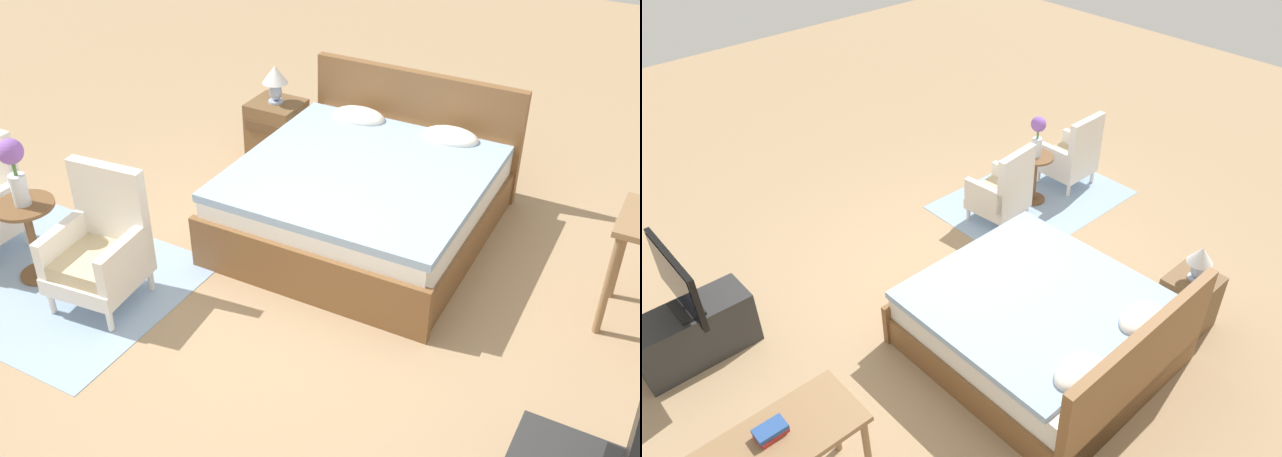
{
  "view_description": "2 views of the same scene",
  "coord_description": "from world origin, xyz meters",
  "views": [
    {
      "loc": [
        2.02,
        -3.44,
        3.18
      ],
      "look_at": [
        0.15,
        -0.08,
        0.64
      ],
      "focal_mm": 42.0,
      "sensor_mm": 36.0,
      "label": 1
    },
    {
      "loc": [
        3.01,
        3.26,
        4.02
      ],
      "look_at": [
        0.02,
        -0.0,
        0.82
      ],
      "focal_mm": 35.0,
      "sensor_mm": 36.0,
      "label": 2
    }
  ],
  "objects": [
    {
      "name": "ground_plane",
      "position": [
        0.0,
        0.0,
        0.0
      ],
      "size": [
        16.0,
        16.0,
        0.0
      ],
      "primitive_type": "plane",
      "color": "#A38460"
    },
    {
      "name": "bed",
      "position": [
        -0.02,
        0.96,
        0.3
      ],
      "size": [
        1.82,
        2.0,
        0.96
      ],
      "color": "brown",
      "rests_on": "ground_plane"
    },
    {
      "name": "armchair_by_window_left",
      "position": [
        -2.35,
        -0.65,
        0.38
      ],
      "size": [
        0.55,
        0.55,
        0.92
      ],
      "color": "white",
      "rests_on": "floor_rug"
    },
    {
      "name": "tv_flatscreen",
      "position": [
        2.14,
        -1.0,
        0.82
      ],
      "size": [
        0.2,
        0.88,
        0.59
      ],
      "color": "black",
      "rests_on": "tv_stand"
    },
    {
      "name": "armchair_by_window_right",
      "position": [
        -1.18,
        -0.65,
        0.38
      ],
      "size": [
        0.6,
        0.6,
        0.92
      ],
      "color": "white",
      "rests_on": "floor_rug"
    },
    {
      "name": "vanity_desk",
      "position": [
        2.26,
        0.8,
        0.66
      ],
      "size": [
        1.04,
        0.52,
        0.78
      ],
      "color": "#8E6B47",
      "rests_on": "ground_plane"
    },
    {
      "name": "side_table",
      "position": [
        -1.76,
        -0.7,
        0.37
      ],
      "size": [
        0.4,
        0.4,
        0.59
      ],
      "color": "brown",
      "rests_on": "ground_plane"
    },
    {
      "name": "table_lamp",
      "position": [
        -1.22,
        1.6,
        0.76
      ],
      "size": [
        0.22,
        0.22,
        0.33
      ],
      "color": "#9EADC6",
      "rests_on": "nightstand"
    },
    {
      "name": "floor_rug",
      "position": [
        -1.76,
        -0.71,
        0.0
      ],
      "size": [
        2.1,
        1.5,
        0.01
      ],
      "color": "#8EA8C6",
      "rests_on": "ground_plane"
    },
    {
      "name": "flower_vase",
      "position": [
        -1.76,
        -0.7,
        0.88
      ],
      "size": [
        0.17,
        0.17,
        0.48
      ],
      "color": "silver",
      "rests_on": "side_table"
    },
    {
      "name": "book_stack",
      "position": [
        2.28,
        0.75,
        0.81
      ],
      "size": [
        0.19,
        0.14,
        0.07
      ],
      "color": "#AD2823",
      "rests_on": "vanity_desk"
    },
    {
      "name": "tv_stand",
      "position": [
        2.14,
        -1.0,
        0.26
      ],
      "size": [
        0.96,
        0.4,
        0.51
      ],
      "color": "#2D2D2D",
      "rests_on": "ground_plane"
    },
    {
      "name": "nightstand",
      "position": [
        -1.22,
        1.6,
        0.27
      ],
      "size": [
        0.44,
        0.41,
        0.54
      ],
      "color": "brown",
      "rests_on": "ground_plane"
    }
  ]
}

